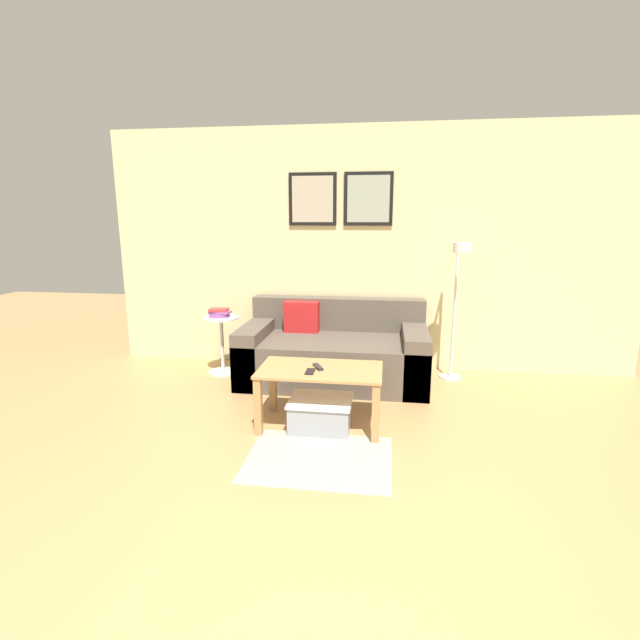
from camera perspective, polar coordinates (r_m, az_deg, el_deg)
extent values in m
cube|color=beige|center=(5.02, 5.73, 8.51)|extent=(5.60, 0.06, 2.55)
cube|color=black|center=(5.02, -0.91, 14.64)|extent=(0.50, 0.02, 0.54)
cube|color=#ADA38E|center=(5.01, -0.93, 14.65)|extent=(0.43, 0.01, 0.47)
cube|color=black|center=(4.97, 5.98, 14.61)|extent=(0.50, 0.02, 0.54)
cube|color=#939E8E|center=(4.96, 5.97, 14.61)|extent=(0.43, 0.01, 0.47)
cube|color=#A39989|center=(3.30, -0.14, -16.67)|extent=(0.99, 0.76, 0.01)
cube|color=brown|center=(4.68, 1.71, -4.87)|extent=(1.83, 0.98, 0.44)
cube|color=brown|center=(4.96, 2.24, 0.80)|extent=(1.83, 0.20, 0.34)
cube|color=brown|center=(4.81, -7.76, -3.75)|extent=(0.24, 0.98, 0.56)
cube|color=brown|center=(4.65, 11.53, -4.47)|extent=(0.24, 0.98, 0.56)
cube|color=red|center=(4.85, -2.28, 0.40)|extent=(0.36, 0.14, 0.32)
cube|color=#AD7F4C|center=(3.61, 0.04, -6.15)|extent=(0.95, 0.54, 0.02)
cube|color=#AD7F4C|center=(3.57, -7.62, -10.53)|extent=(0.06, 0.06, 0.45)
cube|color=#AD7F4C|center=(3.45, 6.87, -11.35)|extent=(0.06, 0.06, 0.45)
cube|color=#AD7F4C|center=(3.99, -5.81, -7.98)|extent=(0.06, 0.06, 0.45)
cube|color=#AD7F4C|center=(3.88, 7.04, -8.59)|extent=(0.06, 0.06, 0.45)
cube|color=gray|center=(3.70, 0.10, -11.53)|extent=(0.46, 0.38, 0.22)
cube|color=silver|center=(3.65, 0.10, -9.83)|extent=(0.49, 0.41, 0.02)
cylinder|color=white|center=(5.00, 15.74, -6.75)|extent=(0.22, 0.22, 0.02)
cylinder|color=white|center=(4.82, 16.21, 1.01)|extent=(0.03, 0.03, 1.36)
cylinder|color=white|center=(4.62, 16.93, 8.99)|extent=(0.02, 0.25, 0.02)
cylinder|color=white|center=(4.50, 17.15, 8.51)|extent=(0.17, 0.17, 0.09)
cylinder|color=silver|center=(5.08, -11.80, -6.27)|extent=(0.31, 0.31, 0.01)
cylinder|color=silver|center=(4.99, -11.95, -3.06)|extent=(0.04, 0.04, 0.57)
cylinder|color=silver|center=(4.92, -12.10, 0.26)|extent=(0.36, 0.36, 0.02)
cube|color=#8C4C93|center=(4.93, -12.26, 0.49)|extent=(0.20, 0.18, 0.02)
cube|color=#8C4C93|center=(4.93, -12.29, 0.75)|extent=(0.19, 0.17, 0.02)
cube|color=#8C4C93|center=(4.92, -12.21, 0.95)|extent=(0.23, 0.15, 0.02)
cube|color=#B73333|center=(4.93, -12.35, 1.23)|extent=(0.21, 0.16, 0.02)
cube|color=#232328|center=(3.62, -0.26, -5.78)|extent=(0.10, 0.15, 0.02)
cube|color=black|center=(3.53, -1.22, -6.35)|extent=(0.07, 0.14, 0.01)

